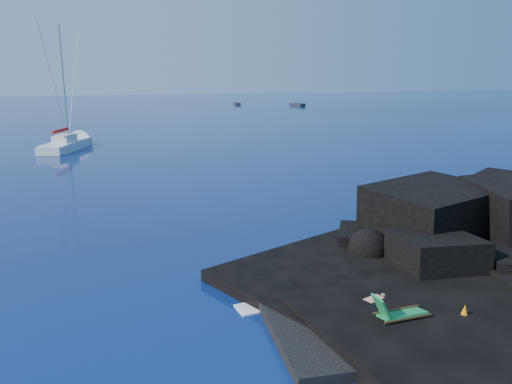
# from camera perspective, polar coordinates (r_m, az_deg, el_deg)

# --- Properties ---
(ground) EXTENTS (400.00, 400.00, 0.00)m
(ground) POSITION_cam_1_polar(r_m,az_deg,el_deg) (15.40, 1.85, -17.65)
(ground) COLOR #030F37
(ground) RESTS_ON ground
(beach) EXTENTS (9.08, 6.86, 0.70)m
(beach) POSITION_cam_1_polar(r_m,az_deg,el_deg) (17.66, 15.51, -13.88)
(beach) COLOR black
(beach) RESTS_ON ground
(surf_foam) EXTENTS (10.00, 8.00, 0.06)m
(surf_foam) POSITION_cam_1_polar(r_m,az_deg,el_deg) (21.38, 9.90, -8.66)
(surf_foam) COLOR white
(surf_foam) RESTS_ON ground
(sailboat) EXTENTS (6.79, 12.75, 13.21)m
(sailboat) POSITION_cam_1_polar(r_m,az_deg,el_deg) (58.27, -20.75, 4.59)
(sailboat) COLOR silver
(sailboat) RESTS_ON ground
(deck_chair) EXTENTS (1.72, 0.77, 1.18)m
(deck_chair) POSITION_cam_1_polar(r_m,az_deg,el_deg) (16.37, 16.41, -12.53)
(deck_chair) COLOR #1B7C40
(deck_chair) RESTS_ON beach
(towel) EXTENTS (2.29, 1.62, 0.05)m
(towel) POSITION_cam_1_polar(r_m,az_deg,el_deg) (17.58, 13.27, -12.50)
(towel) COLOR white
(towel) RESTS_ON beach
(sunbather) EXTENTS (2.01, 1.11, 0.26)m
(sunbather) POSITION_cam_1_polar(r_m,az_deg,el_deg) (17.51, 13.30, -12.04)
(sunbather) COLOR #E59B78
(sunbather) RESTS_ON towel
(marker_cone) EXTENTS (0.51, 0.51, 0.60)m
(marker_cone) POSITION_cam_1_polar(r_m,az_deg,el_deg) (17.25, 22.71, -12.72)
(marker_cone) COLOR orange
(marker_cone) RESTS_ON beach
(distant_boat_a) EXTENTS (1.96, 4.56, 0.59)m
(distant_boat_a) POSITION_cam_1_polar(r_m,az_deg,el_deg) (136.73, -2.19, 9.92)
(distant_boat_a) COLOR #28282D
(distant_boat_a) RESTS_ON ground
(distant_boat_b) EXTENTS (2.60, 5.30, 0.68)m
(distant_boat_b) POSITION_cam_1_polar(r_m,az_deg,el_deg) (133.11, 4.75, 9.80)
(distant_boat_b) COLOR #232328
(distant_boat_b) RESTS_ON ground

